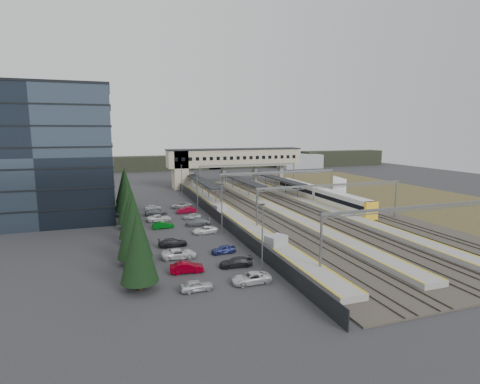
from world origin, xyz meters
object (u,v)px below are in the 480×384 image
object	(u,v)px
billboard	(339,186)
relay_cabin_near	(276,244)
relay_cabin_far	(221,210)
train	(319,195)
office_building	(43,154)
footbridge	(226,160)

from	to	relation	value
billboard	relay_cabin_near	bearing A→B (deg)	-135.46
relay_cabin_near	relay_cabin_far	distance (m)	24.01
train	billboard	distance (m)	5.42
office_building	billboard	xyz separation A→B (m)	(61.03, -2.89, -8.26)
relay_cabin_near	billboard	xyz separation A→B (m)	(28.51, 28.05, 2.81)
train	billboard	xyz separation A→B (m)	(5.03, -0.22, 2.02)
relay_cabin_near	relay_cabin_far	size ratio (longest dim) A/B	1.36
footbridge	office_building	bearing A→B (deg)	-145.53
relay_cabin_far	relay_cabin_near	bearing A→B (deg)	-87.61
relay_cabin_near	footbridge	xyz separation A→B (m)	(11.18, 60.94, 6.80)
footbridge	train	xyz separation A→B (m)	(12.30, -32.67, -6.02)
office_building	billboard	world-z (taller)	office_building
billboard	relay_cabin_far	bearing A→B (deg)	-172.16
relay_cabin_near	footbridge	world-z (taller)	footbridge
office_building	train	bearing A→B (deg)	-2.73
relay_cabin_near	office_building	bearing A→B (deg)	136.42
footbridge	relay_cabin_far	bearing A→B (deg)	-108.25
relay_cabin_far	footbridge	xyz separation A→B (m)	(12.19, 36.96, 6.92)
office_building	train	size ratio (longest dim) A/B	0.65
office_building	footbridge	size ratio (longest dim) A/B	0.60
relay_cabin_near	train	bearing A→B (deg)	50.29
relay_cabin_far	billboard	distance (m)	29.93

